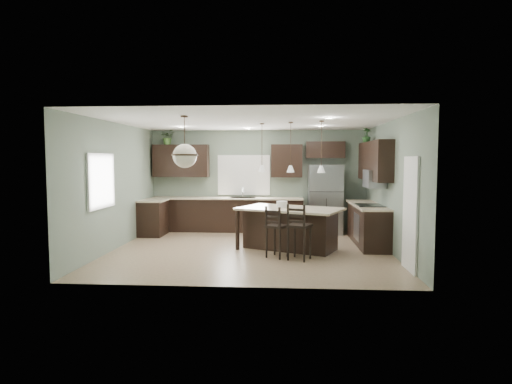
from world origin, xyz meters
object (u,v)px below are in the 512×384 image
Objects in this scene: serving_dish at (282,204)px; refrigerator at (325,199)px; kitchen_island at (290,229)px; plant_back_left at (168,137)px; bar_stool_center at (277,232)px; bar_stool_right at (299,232)px.

refrigerator is at bearing 61.50° from serving_dish.
kitchen_island is 5.04× the size of plant_back_left.
kitchen_island is at bearing -23.91° from serving_dish.
serving_dish is at bearing -118.50° from refrigerator.
bar_stool_center is 2.43× the size of plant_back_left.
kitchen_island is 1.95× the size of bar_stool_right.
refrigerator is 2.43m from kitchen_island.
refrigerator is at bearing 99.50° from bar_stool_right.
bar_stool_right is 2.59× the size of plant_back_left.
bar_stool_center is at bearing -112.42° from refrigerator.
serving_dish is 0.21× the size of bar_stool_right.
bar_stool_right is (0.17, -0.98, 0.10)m from kitchen_island.
refrigerator is 2.40m from serving_dish.
kitchen_island is at bearing 101.29° from bar_stool_center.
serving_dish is 1.00m from bar_stool_center.
plant_back_left is (-3.38, 2.43, 2.15)m from kitchen_island.
bar_stool_right is (0.35, -1.06, -0.43)m from serving_dish.
refrigerator is 0.85× the size of kitchen_island.
bar_stool_center reaches higher than kitchen_island.
bar_stool_center is 0.94× the size of bar_stool_right.
bar_stool_center is 0.48m from bar_stool_right.
bar_stool_center is at bearing -46.09° from plant_back_left.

